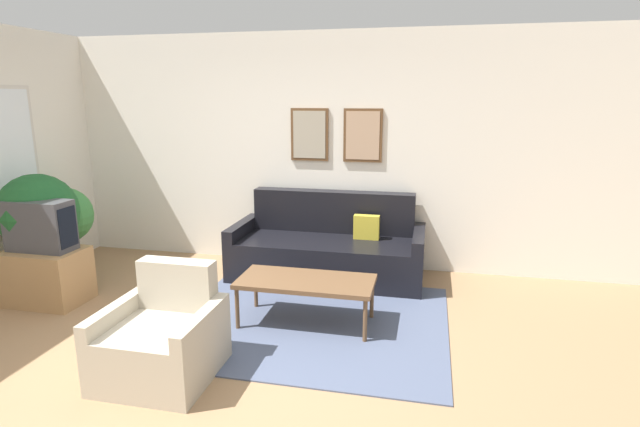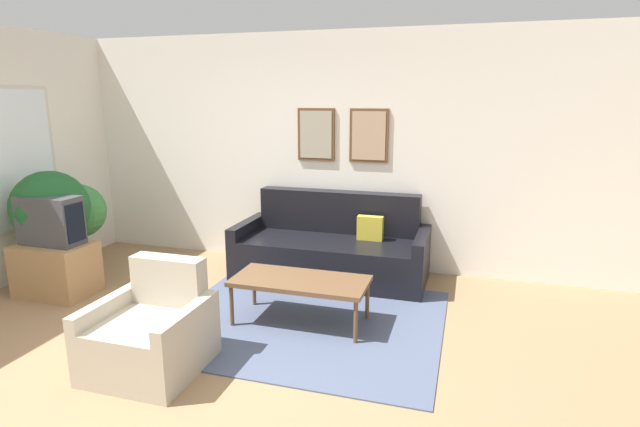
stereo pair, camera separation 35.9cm
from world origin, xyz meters
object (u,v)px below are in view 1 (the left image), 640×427
(tv, at_px, (40,226))
(potted_plant_tall, at_px, (38,216))
(couch, at_px, (328,249))
(armchair, at_px, (163,340))
(coffee_table, at_px, (306,283))

(tv, bearing_deg, potted_plant_tall, 133.12)
(tv, relative_size, potted_plant_tall, 0.50)
(couch, xyz_separation_m, armchair, (-0.76, -2.27, -0.05))
(potted_plant_tall, bearing_deg, armchair, -30.45)
(coffee_table, relative_size, tv, 1.92)
(couch, relative_size, tv, 3.40)
(tv, bearing_deg, couch, 27.59)
(coffee_table, xyz_separation_m, tv, (-2.60, -0.08, 0.39))
(tv, relative_size, armchair, 0.79)
(couch, distance_m, armchair, 2.39)
(armchair, height_order, potted_plant_tall, potted_plant_tall)
(coffee_table, distance_m, tv, 2.63)
(coffee_table, bearing_deg, potted_plant_tall, 176.75)
(armchair, bearing_deg, couch, 81.62)
(couch, relative_size, armchair, 2.70)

